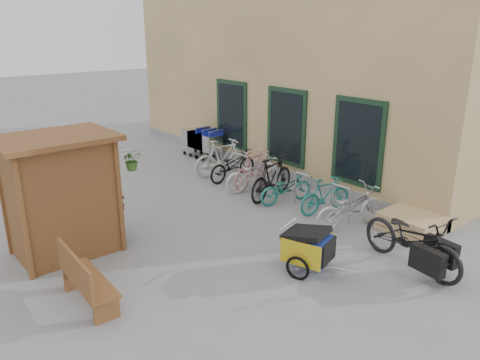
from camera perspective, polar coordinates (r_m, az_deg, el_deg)
ground at (r=9.71m, az=3.43°, el=-8.35°), size 80.00×80.00×0.00m
building at (r=16.52m, az=9.70°, el=15.06°), size 6.07×13.00×7.00m
kiosk at (r=9.59m, az=-21.56°, el=0.01°), size 2.49×1.65×2.40m
bike_rack at (r=12.61m, az=3.67°, el=0.54°), size 0.05×5.35×0.86m
pallet_stack at (r=11.04m, az=20.08°, el=-4.93°), size 1.00×1.20×0.40m
bench at (r=8.06m, az=-18.50°, el=-11.31°), size 0.53×1.56×0.97m
shopping_carts at (r=16.11m, az=-4.69°, el=4.91°), size 0.61×1.70×1.10m
child_trailer at (r=8.80m, az=8.31°, el=-8.01°), size 0.97×1.51×0.87m
cargo_bike at (r=9.32m, az=20.35°, el=-6.87°), size 1.06×2.27×1.15m
person_kiosk at (r=10.30m, az=-14.89°, el=-2.69°), size 0.37×0.57×1.54m
bike_0 at (r=10.74m, az=13.27°, el=-3.27°), size 1.98×1.04×0.99m
bike_1 at (r=11.50m, az=10.35°, el=-1.87°), size 1.53×0.67×0.89m
bike_2 at (r=12.04m, az=5.62°, el=-0.96°), size 1.60×0.80×0.80m
bike_3 at (r=12.28m, az=3.91°, el=0.26°), size 1.93×0.93×1.12m
bike_4 at (r=12.86m, az=1.88°, el=0.73°), size 1.91×1.01×0.95m
bike_5 at (r=13.15m, az=1.67°, el=1.40°), size 1.85×0.91×1.07m
bike_6 at (r=13.77m, az=-0.91°, el=1.85°), size 1.77×0.72×0.91m
bike_7 at (r=14.19m, az=-2.14°, el=2.76°), size 1.92×0.81×1.12m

